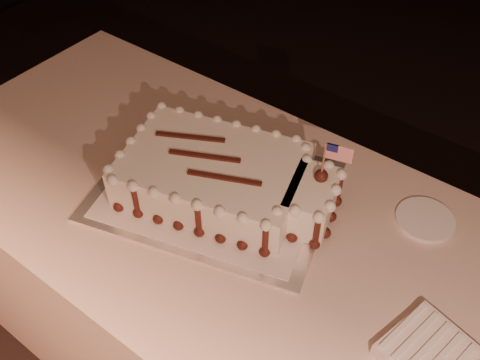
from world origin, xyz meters
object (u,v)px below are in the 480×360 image
Objects in this scene: side_plate at (425,220)px; cake_board at (214,191)px; banquet_table at (327,358)px; sheet_cake at (225,178)px.

cake_board is at bearing -153.94° from side_plate.
sheet_cake is at bearing 174.71° from banquet_table.
side_plate reaches higher than banquet_table.
cake_board is (-0.39, 0.02, 0.38)m from banquet_table.
cake_board is 0.51m from side_plate.
banquet_table is 4.31× the size of sheet_cake.
sheet_cake is at bearing 0.14° from cake_board.
sheet_cake reaches higher than cake_board.
banquet_table is 0.54m from cake_board.
banquet_table is 17.44× the size of side_plate.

